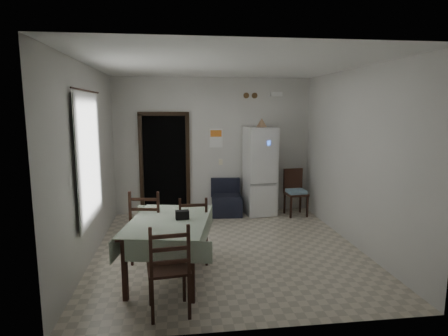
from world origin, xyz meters
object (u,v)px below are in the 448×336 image
(fridge, at_px, (260,171))
(navy_seat, at_px, (227,198))
(dining_chair_far_left, at_px, (148,225))
(dining_chair_far_right, at_px, (193,228))
(corner_chair, at_px, (296,193))
(dining_table, at_px, (170,248))
(dining_chair_near_head, at_px, (169,267))

(fridge, distance_m, navy_seat, 0.90)
(fridge, bearing_deg, dining_chair_far_left, -141.90)
(navy_seat, xyz_separation_m, dining_chair_far_right, (-0.82, -2.34, 0.12))
(corner_chair, bearing_deg, dining_chair_far_right, -141.45)
(fridge, height_order, dining_chair_far_left, fridge)
(dining_chair_far_left, relative_size, dining_chair_far_right, 1.09)
(navy_seat, relative_size, corner_chair, 0.77)
(corner_chair, height_order, dining_table, corner_chair)
(dining_chair_far_left, relative_size, dining_chair_near_head, 1.03)
(corner_chair, bearing_deg, dining_table, -139.46)
(dining_table, xyz_separation_m, dining_chair_near_head, (0.00, -0.90, 0.13))
(dining_table, bearing_deg, navy_seat, 78.53)
(corner_chair, height_order, dining_chair_far_left, dining_chair_far_left)
(dining_chair_far_right, bearing_deg, fridge, -123.12)
(dining_chair_far_left, xyz_separation_m, dining_chair_near_head, (0.33, -1.51, -0.02))
(fridge, relative_size, dining_table, 1.22)
(fridge, xyz_separation_m, dining_chair_far_right, (-1.53, -2.34, -0.43))
(fridge, height_order, corner_chair, fridge)
(fridge, relative_size, navy_seat, 2.46)
(corner_chair, relative_size, dining_table, 0.64)
(dining_chair_near_head, bearing_deg, navy_seat, -114.07)
(navy_seat, height_order, corner_chair, corner_chair)
(fridge, distance_m, dining_chair_near_head, 4.19)
(dining_chair_far_left, bearing_deg, dining_table, 127.35)
(dining_table, relative_size, dining_chair_near_head, 1.44)
(navy_seat, height_order, dining_chair_near_head, dining_chair_near_head)
(corner_chair, distance_m, dining_chair_far_left, 3.55)
(dining_table, height_order, dining_chair_far_right, dining_chair_far_right)
(dining_table, distance_m, dining_chair_far_left, 0.70)
(dining_chair_far_left, bearing_deg, corner_chair, -136.04)
(corner_chair, height_order, dining_chair_near_head, dining_chair_near_head)
(dining_chair_far_right, bearing_deg, navy_seat, -109.22)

